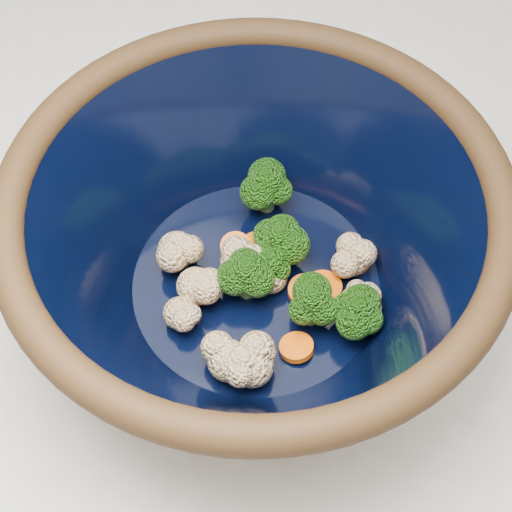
% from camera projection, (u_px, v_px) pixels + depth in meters
% --- Properties ---
extents(counter, '(1.20, 1.20, 0.90)m').
position_uv_depth(counter, '(203.00, 476.00, 1.00)').
color(counter, beige).
rests_on(counter, ground).
extents(mixing_bowl, '(0.40, 0.40, 0.17)m').
position_uv_depth(mixing_bowl, '(256.00, 245.00, 0.56)').
color(mixing_bowl, black).
rests_on(mixing_bowl, counter).
extents(vegetable_pile, '(0.20, 0.19, 0.06)m').
position_uv_depth(vegetable_pile, '(268.00, 273.00, 0.59)').
color(vegetable_pile, '#608442').
rests_on(vegetable_pile, mixing_bowl).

